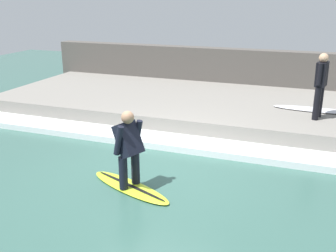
{
  "coord_description": "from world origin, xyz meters",
  "views": [
    {
      "loc": [
        -6.37,
        -2.63,
        3.26
      ],
      "look_at": [
        0.81,
        0.0,
        0.7
      ],
      "focal_mm": 42.0,
      "sensor_mm": 36.0,
      "label": 1
    }
  ],
  "objects_px": {
    "surfer_riding": "(129,145)",
    "surfer_waiting_near": "(321,82)",
    "surfboard_waiting_near": "(316,110)",
    "surfboard_riding": "(130,187)"
  },
  "relations": [
    {
      "from": "surfboard_riding",
      "to": "surfboard_waiting_near",
      "type": "distance_m",
      "value": 5.51
    },
    {
      "from": "surfboard_riding",
      "to": "surfer_waiting_near",
      "type": "relative_size",
      "value": 1.22
    },
    {
      "from": "surfer_waiting_near",
      "to": "surfboard_riding",
      "type": "bearing_deg",
      "value": 142.42
    },
    {
      "from": "surfer_riding",
      "to": "surfer_waiting_near",
      "type": "bearing_deg",
      "value": -37.58
    },
    {
      "from": "surfer_riding",
      "to": "surfer_waiting_near",
      "type": "height_order",
      "value": "surfer_waiting_near"
    },
    {
      "from": "surfboard_riding",
      "to": "surfer_riding",
      "type": "bearing_deg",
      "value": 0.0
    },
    {
      "from": "surfer_riding",
      "to": "surfer_waiting_near",
      "type": "relative_size",
      "value": 0.89
    },
    {
      "from": "surfer_waiting_near",
      "to": "surfboard_waiting_near",
      "type": "xyz_separation_m",
      "value": [
        0.66,
        0.02,
        -0.83
      ]
    },
    {
      "from": "surfboard_riding",
      "to": "surfboard_waiting_near",
      "type": "height_order",
      "value": "surfboard_waiting_near"
    },
    {
      "from": "surfer_waiting_near",
      "to": "surfer_riding",
      "type": "bearing_deg",
      "value": 142.42
    }
  ]
}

